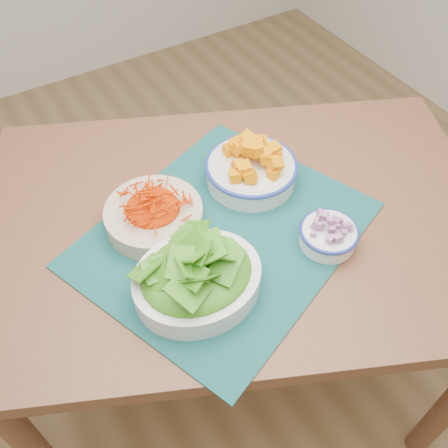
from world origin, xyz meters
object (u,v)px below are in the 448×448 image
at_px(squash_bowl, 251,166).
at_px(carrot_bowl, 153,212).
at_px(placemat, 224,234).
at_px(onion_bowl, 329,233).
at_px(table, 238,245).
at_px(lettuce_bowl, 197,273).

bearing_deg(squash_bowl, carrot_bowl, -178.57).
xyz_separation_m(placemat, onion_bowl, (0.17, -0.13, 0.03)).
distance_m(table, placemat, 0.12).
height_order(lettuce_bowl, onion_bowl, lettuce_bowl).
bearing_deg(squash_bowl, placemat, -142.14).
relative_size(placemat, squash_bowl, 2.48).
relative_size(squash_bowl, onion_bowl, 1.64).
distance_m(table, carrot_bowl, 0.23).
height_order(squash_bowl, lettuce_bowl, lettuce_bowl).
bearing_deg(squash_bowl, onion_bowl, -81.48).
xyz_separation_m(table, onion_bowl, (0.12, -0.16, 0.14)).
height_order(table, squash_bowl, squash_bowl).
xyz_separation_m(squash_bowl, onion_bowl, (0.04, -0.24, -0.02)).
bearing_deg(onion_bowl, lettuce_bowl, 172.92).
distance_m(carrot_bowl, onion_bowl, 0.37).
bearing_deg(carrot_bowl, onion_bowl, -39.08).
xyz_separation_m(placemat, lettuce_bowl, (-0.12, -0.10, 0.06)).
bearing_deg(table, squash_bowl, 67.53).
relative_size(carrot_bowl, onion_bowl, 1.70).
bearing_deg(onion_bowl, placemat, 142.34).
height_order(placemat, squash_bowl, squash_bowl).
distance_m(placemat, onion_bowl, 0.22).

